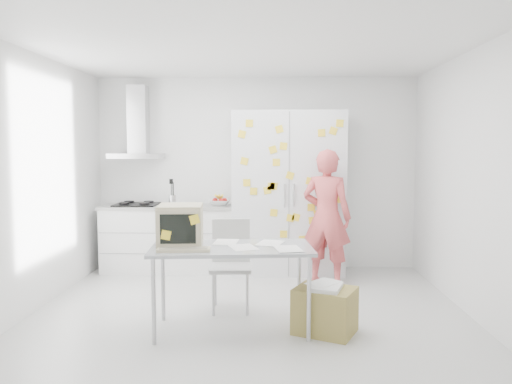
{
  "coord_description": "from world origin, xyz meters",
  "views": [
    {
      "loc": [
        0.24,
        -5.11,
        1.7
      ],
      "look_at": [
        0.04,
        0.74,
        1.19
      ],
      "focal_mm": 35.0,
      "sensor_mm": 36.0,
      "label": 1
    }
  ],
  "objects_px": {
    "chair": "(231,259)",
    "cardboard_box": "(325,310)",
    "desk": "(199,236)",
    "person": "(327,217)"
  },
  "relations": [
    {
      "from": "chair",
      "to": "desk",
      "type": "bearing_deg",
      "value": -113.73
    },
    {
      "from": "desk",
      "to": "chair",
      "type": "height_order",
      "value": "desk"
    },
    {
      "from": "chair",
      "to": "cardboard_box",
      "type": "height_order",
      "value": "chair"
    },
    {
      "from": "chair",
      "to": "cardboard_box",
      "type": "bearing_deg",
      "value": -39.72
    },
    {
      "from": "cardboard_box",
      "to": "desk",
      "type": "bearing_deg",
      "value": 177.76
    },
    {
      "from": "person",
      "to": "cardboard_box",
      "type": "height_order",
      "value": "person"
    },
    {
      "from": "desk",
      "to": "chair",
      "type": "xyz_separation_m",
      "value": [
        0.24,
        0.64,
        -0.36
      ]
    },
    {
      "from": "desk",
      "to": "chair",
      "type": "distance_m",
      "value": 0.77
    },
    {
      "from": "person",
      "to": "desk",
      "type": "distance_m",
      "value": 2.14
    },
    {
      "from": "chair",
      "to": "person",
      "type": "bearing_deg",
      "value": 38.8
    }
  ]
}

